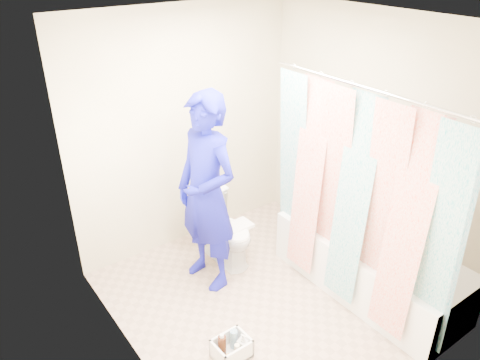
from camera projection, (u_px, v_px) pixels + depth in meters
floor at (266, 299)px, 4.20m from camera, size 2.60×2.60×0.00m
ceiling at (275, 21)px, 3.09m from camera, size 2.40×2.60×0.02m
wall_back at (185, 131)px, 4.58m from camera, size 2.40×0.02×2.40m
wall_front at (412, 264)px, 2.72m from camera, size 2.40×0.02×2.40m
wall_left at (126, 232)px, 3.02m from camera, size 0.02×2.60×2.40m
wall_right at (371, 145)px, 4.28m from camera, size 0.02×2.60×2.40m
bathtub at (369, 264)px, 4.22m from camera, size 0.70×1.75×0.50m
curtain_rod at (369, 88)px, 3.27m from camera, size 0.02×1.90×0.02m
shower_curtain at (354, 203)px, 3.70m from camera, size 0.06×1.75×1.80m
toilet at (225, 229)px, 4.59m from camera, size 0.41×0.69×0.69m
tank_lid at (232, 229)px, 4.48m from camera, size 0.43×0.20×0.03m
tank_internals at (210, 193)px, 4.54m from camera, size 0.17×0.06×0.23m
plumber at (207, 194)px, 4.05m from camera, size 0.53×0.72×1.83m
cleaning_caddy at (233, 348)px, 3.60m from camera, size 0.28×0.22×0.21m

